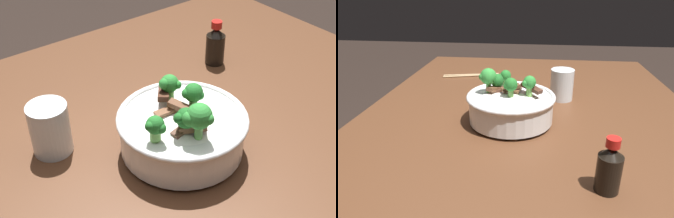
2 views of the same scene
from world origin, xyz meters
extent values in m
cube|color=#56331E|center=(0.00, 0.00, 0.75)|extent=(1.40, 1.02, 0.06)
cube|color=#56331E|center=(-0.62, -0.43, 0.36)|extent=(0.08, 0.08, 0.72)
cylinder|color=white|center=(-0.04, 0.05, 0.78)|extent=(0.10, 0.10, 0.01)
cylinder|color=white|center=(-0.04, 0.05, 0.82)|extent=(0.23, 0.23, 0.07)
torus|color=white|center=(-0.04, 0.05, 0.86)|extent=(0.25, 0.25, 0.01)
ellipsoid|color=white|center=(-0.04, 0.05, 0.84)|extent=(0.20, 0.20, 0.05)
cube|color=brown|center=(-0.04, 0.05, 0.88)|extent=(0.04, 0.06, 0.02)
cube|color=brown|center=(-0.02, 0.03, 0.87)|extent=(0.06, 0.03, 0.01)
cube|color=#4C2B1E|center=(-0.04, -0.01, 0.88)|extent=(0.06, 0.06, 0.02)
cube|color=#563323|center=(-0.02, 0.09, 0.87)|extent=(0.05, 0.02, 0.01)
cube|color=brown|center=(-0.03, 0.10, 0.87)|extent=(0.05, 0.05, 0.02)
cylinder|color=#6BA84C|center=(0.04, 0.07, 0.87)|extent=(0.02, 0.02, 0.02)
sphere|color=#237028|center=(0.04, 0.07, 0.89)|extent=(0.03, 0.03, 0.03)
sphere|color=#237028|center=(0.05, 0.07, 0.89)|extent=(0.02, 0.02, 0.02)
sphere|color=#237028|center=(0.03, 0.08, 0.89)|extent=(0.02, 0.02, 0.02)
cylinder|color=#5B9947|center=(-0.02, 0.11, 0.88)|extent=(0.01, 0.01, 0.03)
sphere|color=green|center=(-0.02, 0.11, 0.91)|extent=(0.05, 0.05, 0.05)
sphere|color=green|center=(-0.01, 0.11, 0.90)|extent=(0.03, 0.03, 0.03)
sphere|color=green|center=(-0.03, 0.13, 0.91)|extent=(0.02, 0.02, 0.02)
cylinder|color=#6BA84C|center=(-0.02, 0.09, 0.87)|extent=(0.01, 0.01, 0.02)
sphere|color=#1E6023|center=(-0.02, 0.09, 0.89)|extent=(0.04, 0.04, 0.04)
sphere|color=#1E6023|center=(0.00, 0.09, 0.90)|extent=(0.02, 0.02, 0.02)
sphere|color=#1E6023|center=(-0.02, 0.10, 0.90)|extent=(0.02, 0.02, 0.02)
cylinder|color=#6BA84C|center=(-0.05, 0.00, 0.88)|extent=(0.02, 0.02, 0.03)
sphere|color=#2D8433|center=(-0.05, 0.00, 0.90)|extent=(0.03, 0.03, 0.03)
sphere|color=#2D8433|center=(-0.04, 0.00, 0.91)|extent=(0.02, 0.02, 0.02)
sphere|color=#2D8433|center=(-0.06, 0.01, 0.90)|extent=(0.02, 0.02, 0.02)
cylinder|color=#6BA84C|center=(-0.07, 0.05, 0.87)|extent=(0.02, 0.02, 0.03)
sphere|color=#237028|center=(-0.07, 0.05, 0.90)|extent=(0.04, 0.04, 0.04)
sphere|color=#237028|center=(-0.06, 0.04, 0.90)|extent=(0.02, 0.02, 0.02)
sphere|color=#237028|center=(-0.07, 0.06, 0.90)|extent=(0.02, 0.02, 0.02)
cylinder|color=white|center=(0.15, -0.10, 0.78)|extent=(0.07, 0.07, 0.00)
cylinder|color=white|center=(0.15, -0.10, 0.83)|extent=(0.08, 0.08, 0.10)
cylinder|color=silver|center=(0.15, -0.10, 0.82)|extent=(0.07, 0.07, 0.08)
cylinder|color=black|center=(-0.32, -0.16, 0.82)|extent=(0.05, 0.05, 0.08)
cone|color=black|center=(-0.32, -0.16, 0.86)|extent=(0.04, 0.04, 0.02)
cylinder|color=red|center=(-0.32, -0.16, 0.88)|extent=(0.03, 0.03, 0.02)
camera|label=1|loc=(0.38, 0.56, 1.35)|focal=47.97mm
camera|label=2|loc=(-0.81, -0.02, 1.15)|focal=31.88mm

